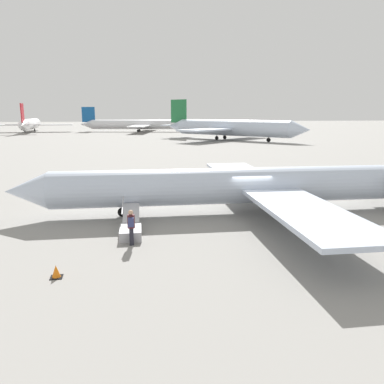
{
  "coord_description": "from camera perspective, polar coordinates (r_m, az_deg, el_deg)",
  "views": [
    {
      "loc": [
        7.99,
        22.31,
        6.23
      ],
      "look_at": [
        3.69,
        0.53,
        1.59
      ],
      "focal_mm": 35.0,
      "sensor_mm": 36.0,
      "label": 1
    }
  ],
  "objects": [
    {
      "name": "airplane_far_center",
      "position": [
        144.04,
        -23.43,
        9.5
      ],
      "size": [
        28.83,
        38.4,
        9.43
      ],
      "rotation": [
        0.0,
        0.0,
        4.79
      ],
      "color": "white",
      "rests_on": "ground"
    },
    {
      "name": "traffic_cone_near_stairs",
      "position": [
        15.73,
        -20.0,
        -11.37
      ],
      "size": [
        0.46,
        0.46,
        0.51
      ],
      "color": "black",
      "rests_on": "ground"
    },
    {
      "name": "boarding_stairs",
      "position": [
        19.96,
        -9.32,
        -5.47
      ],
      "size": [
        1.24,
        4.07,
        1.55
      ],
      "rotation": [
        0.0,
        0.0,
        -1.63
      ],
      "color": "#B2B2B7",
      "rests_on": "ground"
    },
    {
      "name": "airplane_main",
      "position": [
        24.37,
        10.34,
        1.1
      ],
      "size": [
        29.86,
        22.88,
        5.98
      ],
      "rotation": [
        0.0,
        0.0,
        -0.06
      ],
      "color": "silver",
      "rests_on": "ground"
    },
    {
      "name": "ground_plane",
      "position": [
        24.51,
        8.25,
        -3.05
      ],
      "size": [
        600.0,
        600.0,
        0.0
      ],
      "primitive_type": "plane",
      "color": "gray"
    },
    {
      "name": "airplane_taxiing_distant",
      "position": [
        135.99,
        -6.75,
        10.19
      ],
      "size": [
        48.77,
        38.25,
        8.66
      ],
      "rotation": [
        0.0,
        0.0,
        2.92
      ],
      "color": "silver",
      "rests_on": "ground"
    },
    {
      "name": "airplane_far_right",
      "position": [
        92.56,
        5.59,
        9.75
      ],
      "size": [
        29.88,
        34.29,
        10.0
      ],
      "rotation": [
        0.0,
        0.0,
        2.26
      ],
      "color": "silver",
      "rests_on": "ground"
    },
    {
      "name": "passenger",
      "position": [
        18.25,
        -9.26,
        -4.99
      ],
      "size": [
        0.36,
        0.55,
        1.74
      ],
      "rotation": [
        0.0,
        0.0,
        -1.63
      ],
      "color": "#23232D",
      "rests_on": "ground"
    }
  ]
}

